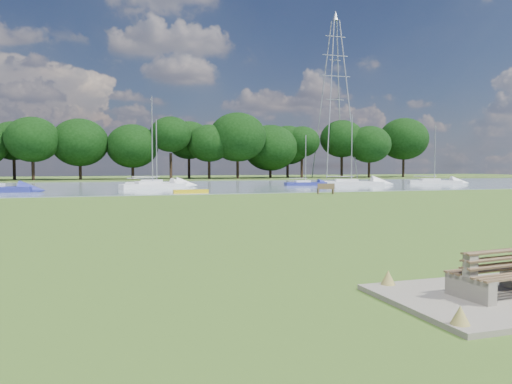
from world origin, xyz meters
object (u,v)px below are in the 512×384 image
object	(u,v)px
sailboat_4	(152,184)
sailboat_6	(156,183)
sailboat_5	(351,182)
sailboat_0	(305,183)
bench_pair	(499,275)
pylon	(335,76)
riverbank_bench	(326,189)
sailboat_7	(434,181)
kayak	(191,191)

from	to	relation	value
sailboat_4	sailboat_6	xyz separation A→B (m)	(1.01, 4.58, -0.01)
sailboat_4	sailboat_5	size ratio (longest dim) A/B	1.11
sailboat_0	sailboat_4	distance (m)	19.63
sailboat_5	sailboat_6	world-z (taller)	sailboat_5
bench_pair	pylon	xyz separation A→B (m)	(39.42, 84.00, 20.20)
riverbank_bench	pylon	distance (m)	60.85
riverbank_bench	sailboat_5	distance (m)	20.69
sailboat_4	sailboat_7	size ratio (longest dim) A/B	1.25
sailboat_6	sailboat_7	bearing A→B (deg)	5.51
riverbank_bench	sailboat_5	bearing A→B (deg)	67.24
sailboat_4	sailboat_0	bearing A→B (deg)	-6.65
sailboat_0	sailboat_7	xyz separation A→B (m)	(19.06, -0.60, 0.06)
riverbank_bench	kayak	bearing A→B (deg)	169.46
sailboat_4	sailboat_7	bearing A→B (deg)	-11.00
bench_pair	kayak	xyz separation A→B (m)	(1.27, 38.00, -0.27)
kayak	sailboat_5	world-z (taller)	sailboat_5
bench_pair	riverbank_bench	size ratio (longest dim) A/B	1.11
sailboat_0	riverbank_bench	bearing A→B (deg)	-101.72
pylon	sailboat_5	bearing A→B (deg)	-113.76
sailboat_6	sailboat_5	bearing A→B (deg)	3.12
sailboat_4	sailboat_5	xyz separation A→B (m)	(25.62, 1.72, -0.04)
bench_pair	sailboat_7	bearing A→B (deg)	48.01
riverbank_bench	sailboat_4	xyz separation A→B (m)	(-13.75, 15.22, 0.07)
kayak	sailboat_7	distance (m)	38.19
kayak	sailboat_5	size ratio (longest dim) A/B	0.35
riverbank_bench	sailboat_0	distance (m)	18.53
bench_pair	sailboat_4	size ratio (longest dim) A/B	0.18
bench_pair	pylon	bearing A→B (deg)	59.57
pylon	sailboat_0	size ratio (longest dim) A/B	5.20
bench_pair	sailboat_6	xyz separation A→B (m)	(-0.09, 53.02, 0.07)
riverbank_bench	kayak	world-z (taller)	riverbank_bench
pylon	sailboat_5	distance (m)	42.11
sailboat_5	sailboat_6	distance (m)	24.77
sailboat_0	kayak	bearing A→B (deg)	-136.82
sailboat_6	bench_pair	bearing A→B (deg)	-80.15
sailboat_6	sailboat_7	world-z (taller)	sailboat_7
bench_pair	sailboat_4	distance (m)	48.45
sailboat_0	sailboat_4	bearing A→B (deg)	-166.67
riverbank_bench	sailboat_0	xyz separation A→B (m)	(5.73, 17.62, -0.05)
sailboat_6	pylon	bearing A→B (deg)	47.85
bench_pair	kayak	bearing A→B (deg)	82.79
riverbank_bench	sailboat_4	bearing A→B (deg)	144.34
sailboat_7	riverbank_bench	bearing A→B (deg)	-123.65
sailboat_7	pylon	bearing A→B (deg)	108.52
kayak	pylon	bearing A→B (deg)	47.88
riverbank_bench	sailboat_6	distance (m)	23.55
riverbank_bench	sailboat_0	bearing A→B (deg)	84.23
riverbank_bench	sailboat_5	size ratio (longest dim) A/B	0.18
sailboat_0	bench_pair	bearing A→B (deg)	-103.57
sailboat_5	sailboat_7	xyz separation A→B (m)	(12.92, 0.08, -0.01)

